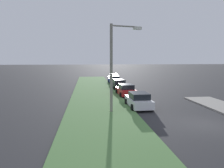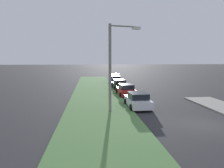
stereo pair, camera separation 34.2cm
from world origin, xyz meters
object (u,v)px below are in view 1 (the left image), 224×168
at_px(streetlight, 115,62).
at_px(parked_car_silver, 114,77).
at_px(parked_car_black, 119,84).
at_px(parked_car_blue, 114,80).
at_px(parked_car_red, 126,90).
at_px(parked_car_white, 139,100).

bearing_deg(streetlight, parked_car_silver, -6.69).
height_order(parked_car_black, streetlight, streetlight).
xyz_separation_m(parked_car_silver, streetlight, (-26.24, 3.08, 3.67)).
bearing_deg(parked_car_black, parked_car_blue, -4.33).
bearing_deg(parked_car_red, parked_car_silver, -4.77).
bearing_deg(parked_car_silver, streetlight, 172.45).
bearing_deg(parked_car_silver, parked_car_red, 177.04).
bearing_deg(parked_car_blue, parked_car_silver, -6.68).
bearing_deg(parked_car_white, parked_car_black, -1.29).
xyz_separation_m(parked_car_blue, parked_car_silver, (5.21, -0.53, 0.00)).
bearing_deg(parked_car_blue, parked_car_black, 177.82).
height_order(parked_car_white, parked_car_black, same).
bearing_deg(parked_car_white, parked_car_red, -1.29).
distance_m(parked_car_black, parked_car_silver, 11.93).
distance_m(parked_car_white, parked_car_silver, 24.73).
xyz_separation_m(parked_car_white, streetlight, (-1.52, 2.44, 3.67)).
xyz_separation_m(parked_car_red, parked_car_black, (6.09, 0.02, 0.00)).
distance_m(parked_car_black, streetlight, 14.99).
bearing_deg(parked_car_red, parked_car_white, 177.48).
xyz_separation_m(parked_car_white, parked_car_red, (6.73, 0.02, 0.00)).
height_order(parked_car_white, parked_car_red, same).
distance_m(parked_car_white, parked_car_red, 6.73).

